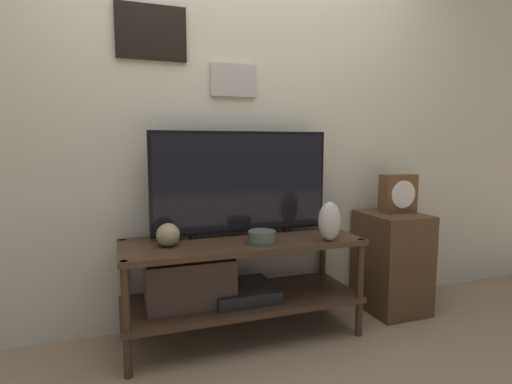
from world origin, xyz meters
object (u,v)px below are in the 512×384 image
at_px(vase_urn_stoneware, 329,221).
at_px(vase_round_glass, 168,235).
at_px(vase_wide_bowl, 262,237).
at_px(television, 242,182).
at_px(mantel_clock, 398,193).

xyz_separation_m(vase_urn_stoneware, vase_round_glass, (-0.87, 0.17, -0.05)).
distance_m(vase_round_glass, vase_wide_bowl, 0.50).
relative_size(television, vase_round_glass, 8.57).
distance_m(television, vase_round_glass, 0.53).
bearing_deg(vase_urn_stoneware, vase_wide_bowl, 170.26).
distance_m(vase_wide_bowl, mantel_clock, 1.07).
relative_size(vase_wide_bowl, mantel_clock, 0.60).
bearing_deg(mantel_clock, television, 177.39).
bearing_deg(vase_round_glass, vase_wide_bowl, -12.10).
height_order(vase_urn_stoneware, mantel_clock, mantel_clock).
distance_m(vase_urn_stoneware, mantel_clock, 0.71).
bearing_deg(mantel_clock, vase_wide_bowl, -170.12).
distance_m(television, vase_wide_bowl, 0.36).
relative_size(vase_urn_stoneware, vase_round_glass, 1.78).
bearing_deg(vase_urn_stoneware, vase_round_glass, 168.93).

